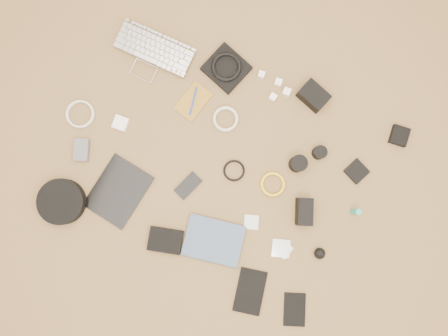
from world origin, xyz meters
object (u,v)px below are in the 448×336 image
at_px(laptop, 150,59).
at_px(dslr_camera, 313,96).
at_px(tablet, 119,191).
at_px(headphone_case, 62,202).
at_px(paperback, 208,262).
at_px(phone, 188,186).

relative_size(laptop, dslr_camera, 2.82).
bearing_deg(laptop, dslr_camera, 11.10).
xyz_separation_m(tablet, headphone_case, (-0.21, -0.14, 0.02)).
xyz_separation_m(headphone_case, paperback, (0.70, 0.02, -0.02)).
bearing_deg(paperback, dslr_camera, -18.75).
distance_m(tablet, headphone_case, 0.25).
xyz_separation_m(tablet, paperback, (0.49, -0.12, 0.01)).
xyz_separation_m(laptop, tablet, (0.12, -0.60, -0.01)).
bearing_deg(laptop, paperback, -48.97).
distance_m(dslr_camera, phone, 0.69).
height_order(tablet, headphone_case, headphone_case).
bearing_deg(laptop, tablet, -77.95).
bearing_deg(phone, laptop, 151.55).
xyz_separation_m(laptop, headphone_case, (-0.09, -0.74, 0.01)).
height_order(laptop, headphone_case, headphone_case).
relative_size(laptop, headphone_case, 1.75).
relative_size(laptop, tablet, 1.31).
height_order(tablet, paperback, paperback).
bearing_deg(tablet, dslr_camera, 57.89).
height_order(dslr_camera, tablet, dslr_camera).
bearing_deg(headphone_case, tablet, 34.02).
bearing_deg(tablet, paperback, -5.70).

